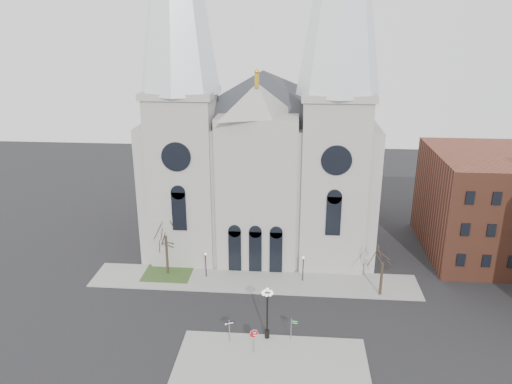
# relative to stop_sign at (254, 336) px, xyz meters

# --- Properties ---
(ground) EXTENTS (160.00, 160.00, 0.00)m
(ground) POSITION_rel_stop_sign_xyz_m (-1.21, 2.87, -1.92)
(ground) COLOR black
(ground) RESTS_ON ground
(sidewalk_near) EXTENTS (18.00, 10.00, 0.14)m
(sidewalk_near) POSITION_rel_stop_sign_xyz_m (1.79, -2.13, -1.85)
(sidewalk_near) COLOR gray
(sidewalk_near) RESTS_ON ground
(sidewalk_far) EXTENTS (40.00, 6.00, 0.14)m
(sidewalk_far) POSITION_rel_stop_sign_xyz_m (-1.21, 13.87, -1.85)
(sidewalk_far) COLOR gray
(sidewalk_far) RESTS_ON ground
(grass_patch) EXTENTS (6.00, 5.00, 0.18)m
(grass_patch) POSITION_rel_stop_sign_xyz_m (-12.21, 14.87, -1.83)
(grass_patch) COLOR #2C451D
(grass_patch) RESTS_ON ground
(cathedral) EXTENTS (33.00, 26.66, 54.00)m
(cathedral) POSITION_rel_stop_sign_xyz_m (-1.21, 25.73, 16.56)
(cathedral) COLOR #9F9C94
(cathedral) RESTS_ON ground
(bg_building_brick) EXTENTS (14.00, 18.00, 14.00)m
(bg_building_brick) POSITION_rel_stop_sign_xyz_m (28.79, 24.87, 5.08)
(bg_building_brick) COLOR brown
(bg_building_brick) RESTS_ON ground
(tree_left) EXTENTS (3.20, 3.20, 7.50)m
(tree_left) POSITION_rel_stop_sign_xyz_m (-12.21, 14.87, 3.66)
(tree_left) COLOR black
(tree_left) RESTS_ON ground
(tree_right) EXTENTS (3.20, 3.20, 6.00)m
(tree_right) POSITION_rel_stop_sign_xyz_m (13.79, 11.87, 2.54)
(tree_right) COLOR black
(tree_right) RESTS_ON ground
(ped_lamp_left) EXTENTS (0.32, 0.32, 3.26)m
(ped_lamp_left) POSITION_rel_stop_sign_xyz_m (-7.21, 14.37, 0.41)
(ped_lamp_left) COLOR black
(ped_lamp_left) RESTS_ON sidewalk_far
(ped_lamp_right) EXTENTS (0.32, 0.32, 3.26)m
(ped_lamp_right) POSITION_rel_stop_sign_xyz_m (4.79, 14.37, 0.41)
(ped_lamp_right) COLOR black
(ped_lamp_right) RESTS_ON sidewalk_far
(stop_sign) EXTENTS (0.90, 0.09, 2.50)m
(stop_sign) POSITION_rel_stop_sign_xyz_m (0.00, 0.00, 0.00)
(stop_sign) COLOR slate
(stop_sign) RESTS_ON sidewalk_near
(globe_lamp) EXTENTS (1.35, 1.35, 5.69)m
(globe_lamp) POSITION_rel_stop_sign_xyz_m (1.13, 2.37, 1.79)
(globe_lamp) COLOR black
(globe_lamp) RESTS_ON sidewalk_near
(one_way_sign) EXTENTS (0.96, 0.46, 2.36)m
(one_way_sign) POSITION_rel_stop_sign_xyz_m (-2.56, 1.50, -0.20)
(one_way_sign) COLOR slate
(one_way_sign) RESTS_ON sidewalk_near
(street_name_sign) EXTENTS (0.73, 0.24, 2.33)m
(street_name_sign) POSITION_rel_stop_sign_xyz_m (3.61, 2.30, -0.41)
(street_name_sign) COLOR slate
(street_name_sign) RESTS_ON sidewalk_near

